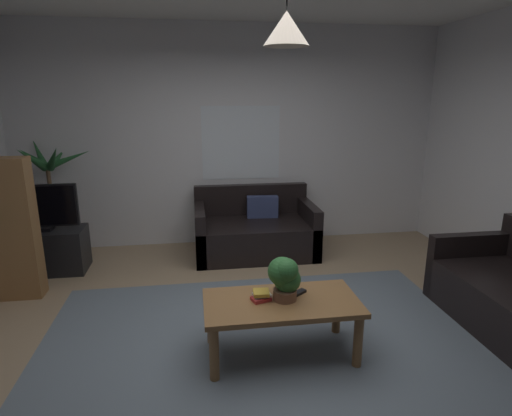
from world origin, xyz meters
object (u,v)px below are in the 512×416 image
potted_plant_on_table (285,276)px  tv_stand (45,251)px  couch_under_window (255,232)px  potted_palm_corner (53,204)px  book_on_table_0 (261,299)px  tv (38,207)px  pendant_lamp (286,28)px  coffee_table (282,309)px  remote_on_table_0 (298,293)px  book_on_table_2 (261,293)px  book_on_table_1 (262,295)px

potted_plant_on_table → tv_stand: 3.07m
couch_under_window → potted_palm_corner: size_ratio=1.00×
book_on_table_0 → tv: bearing=138.8°
couch_under_window → pendant_lamp: 3.03m
tv → coffee_table: bearing=-39.7°
couch_under_window → potted_palm_corner: 2.49m
remote_on_table_0 → pendant_lamp: size_ratio=0.28×
remote_on_table_0 → tv: tv is taller
coffee_table → book_on_table_2: bearing=166.4°
book_on_table_2 → potted_plant_on_table: (0.18, -0.01, 0.13)m
remote_on_table_0 → book_on_table_1: bearing=60.3°
tv → book_on_table_1: bearing=-40.8°
book_on_table_2 → tv: bearing=139.0°
couch_under_window → coffee_table: (-0.12, -2.19, 0.11)m
couch_under_window → tv: 2.51m
couch_under_window → book_on_table_1: (-0.26, -2.15, 0.22)m
remote_on_table_0 → potted_palm_corner: 3.41m
tv → potted_palm_corner: bearing=89.8°
book_on_table_1 → potted_palm_corner: size_ratio=0.09×
coffee_table → book_on_table_1: bearing=162.9°
remote_on_table_0 → potted_plant_on_table: bearing=78.4°
book_on_table_0 → pendant_lamp: 1.91m
potted_plant_on_table → potted_palm_corner: size_ratio=0.23×
book_on_table_1 → remote_on_table_0: bearing=6.9°
couch_under_window → book_on_table_2: bearing=-97.1°
potted_palm_corner → tv_stand: bearing=-90.2°
tv_stand → potted_palm_corner: 0.63m
book_on_table_1 → couch_under_window: bearing=83.1°
book_on_table_0 → book_on_table_2: (0.00, 0.01, 0.05)m
potted_palm_corner → pendant_lamp: 3.76m
couch_under_window → book_on_table_0: bearing=-97.1°
book_on_table_0 → potted_palm_corner: (-2.17, 2.39, 0.21)m
tv → potted_palm_corner: 0.49m
couch_under_window → tv: size_ratio=1.78×
book_on_table_1 → tv: size_ratio=0.15×
pendant_lamp → book_on_table_0: bearing=170.2°
book_on_table_0 → remote_on_table_0: size_ratio=0.88×
tv → pendant_lamp: 3.42m
potted_plant_on_table → coffee_table: bearing=-137.8°
couch_under_window → coffee_table: 2.20m
book_on_table_0 → tv: 2.91m
coffee_table → tv: bearing=140.3°
book_on_table_1 → remote_on_table_0: 0.29m
book_on_table_0 → book_on_table_1: bearing=60.0°
potted_plant_on_table → pendant_lamp: pendant_lamp is taller
book_on_table_1 → pendant_lamp: 1.88m
book_on_table_1 → tv: tv is taller
book_on_table_1 → remote_on_table_0: (0.29, 0.03, -0.03)m
couch_under_window → tv: (-2.45, -0.26, 0.50)m
book_on_table_1 → coffee_table: bearing=-17.1°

